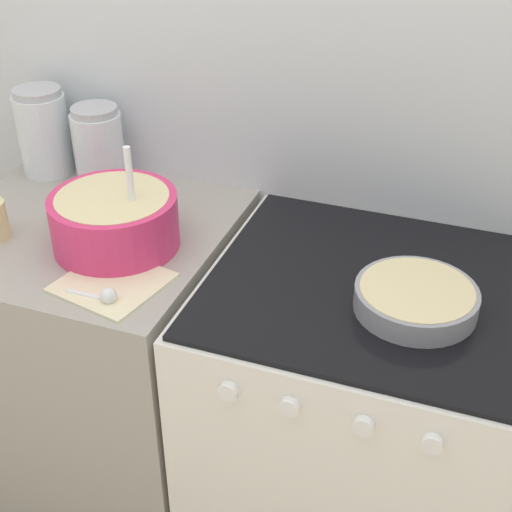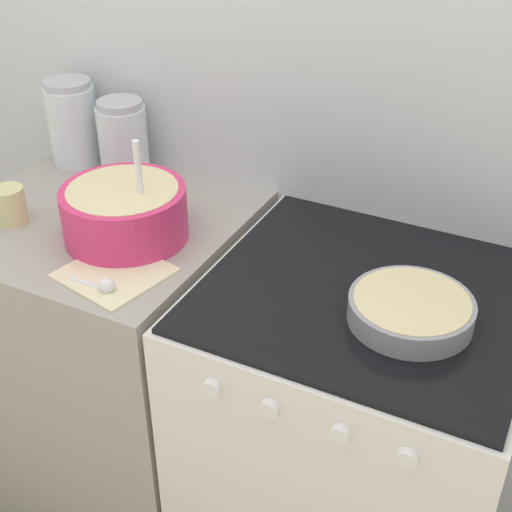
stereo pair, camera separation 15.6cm
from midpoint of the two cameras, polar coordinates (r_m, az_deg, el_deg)
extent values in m
cube|color=silver|center=(1.85, 4.72, 12.98)|extent=(4.46, 0.05, 2.40)
cube|color=#9E998E|center=(2.10, -9.07, -8.00)|extent=(0.70, 0.67, 0.93)
cube|color=white|center=(1.87, 10.17, -14.66)|extent=(0.72, 0.67, 0.92)
cube|color=black|center=(1.57, 11.79, -3.03)|extent=(0.69, 0.64, 0.01)
cylinder|color=white|center=(1.41, -0.41, -10.66)|extent=(0.04, 0.02, 0.04)
cylinder|color=white|center=(1.38, 4.35, -12.24)|extent=(0.04, 0.02, 0.04)
cylinder|color=white|center=(1.35, 10.12, -14.03)|extent=(0.04, 0.02, 0.04)
cylinder|color=white|center=(1.34, 15.41, -15.52)|extent=(0.04, 0.02, 0.04)
cylinder|color=#E0336B|center=(1.70, -7.90, 3.31)|extent=(0.30, 0.30, 0.13)
cylinder|color=beige|center=(1.69, -7.98, 4.22)|extent=(0.26, 0.26, 0.07)
cylinder|color=white|center=(1.64, -6.58, 5.23)|extent=(0.02, 0.02, 0.24)
cylinder|color=gray|center=(1.48, 15.24, -4.33)|extent=(0.25, 0.25, 0.05)
cylinder|color=beige|center=(1.48, 15.27, -4.15)|extent=(0.23, 0.23, 0.04)
cylinder|color=silver|center=(2.10, -12.36, 10.13)|extent=(0.14, 0.14, 0.22)
cylinder|color=white|center=(2.12, -12.22, 9.03)|extent=(0.12, 0.12, 0.13)
cylinder|color=#B2B2B7|center=(2.06, -12.76, 13.24)|extent=(0.13, 0.13, 0.02)
cylinder|color=silver|center=(2.01, -8.39, 9.04)|extent=(0.14, 0.14, 0.19)
cylinder|color=tan|center=(2.03, -8.30, 8.04)|extent=(0.12, 0.12, 0.12)
cylinder|color=#B2B2B7|center=(1.97, -8.64, 11.87)|extent=(0.12, 0.12, 0.02)
cylinder|color=beige|center=(1.84, -16.86, 3.83)|extent=(0.08, 0.08, 0.09)
cube|color=beige|center=(1.60, -8.55, -1.43)|extent=(0.25, 0.25, 0.01)
cylinder|color=white|center=(1.57, -10.68, -2.26)|extent=(0.09, 0.01, 0.01)
sphere|color=white|center=(1.53, -9.04, -2.44)|extent=(0.04, 0.04, 0.04)
camera|label=1|loc=(0.08, -87.14, 1.83)|focal=50.00mm
camera|label=2|loc=(0.08, 92.86, -1.83)|focal=50.00mm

